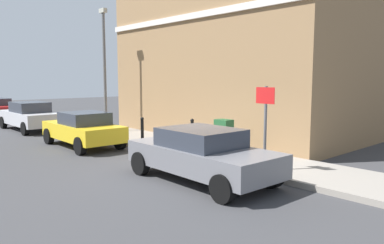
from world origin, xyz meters
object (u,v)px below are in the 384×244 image
object	(u,v)px
car_grey	(202,154)
car_yellow	(83,129)
bollard_far_kerb	(142,130)
bollard_near_cabinet	(192,132)
lamppost	(104,65)
utility_cabinet	(224,138)
street_sign	(265,116)
car_silver	(29,116)

from	to	relation	value
car_grey	car_yellow	world-z (taller)	car_grey
car_grey	bollard_far_kerb	bearing A→B (deg)	-16.17
car_grey	bollard_near_cabinet	distance (m)	4.06
car_grey	lamppost	world-z (taller)	lamppost
utility_cabinet	bollard_far_kerb	bearing A→B (deg)	105.56
utility_cabinet	street_sign	size ratio (longest dim) A/B	0.50
street_sign	lamppost	bearing A→B (deg)	85.80
street_sign	bollard_far_kerb	bearing A→B (deg)	90.70
street_sign	car_grey	bearing A→B (deg)	153.11
bollard_far_kerb	lamppost	size ratio (longest dim) A/B	0.18
utility_cabinet	bollard_near_cabinet	distance (m)	1.67
car_yellow	car_silver	bearing A→B (deg)	0.39
car_silver	lamppost	xyz separation A→B (m)	(2.27, -3.74, 2.55)
car_grey	car_silver	world-z (taller)	car_silver
car_silver	bollard_far_kerb	world-z (taller)	car_silver
car_silver	bollard_near_cabinet	size ratio (longest dim) A/B	4.26
lamppost	utility_cabinet	bearing A→B (deg)	-88.89
street_sign	utility_cabinet	bearing A→B (deg)	69.35
bollard_far_kerb	street_sign	xyz separation A→B (m)	(0.07, -5.66, 0.96)
street_sign	car_yellow	bearing A→B (deg)	102.48
car_yellow	street_sign	size ratio (longest dim) A/B	1.77
car_grey	street_sign	size ratio (longest dim) A/B	1.87
car_grey	car_yellow	distance (m)	6.59
car_grey	lamppost	size ratio (longest dim) A/B	0.75
bollard_near_cabinet	street_sign	bearing A→B (deg)	-103.71
car_grey	utility_cabinet	distance (m)	2.88
car_yellow	bollard_near_cabinet	bearing A→B (deg)	-141.67
bollard_near_cabinet	lamppost	size ratio (longest dim) A/B	0.18
car_grey	bollard_far_kerb	xyz separation A→B (m)	(1.53, 4.85, -0.01)
car_grey	car_silver	xyz separation A→B (m)	(0.04, 12.73, 0.03)
car_yellow	bollard_far_kerb	xyz separation A→B (m)	(1.57, -1.74, 0.00)
utility_cabinet	bollard_near_cabinet	bearing A→B (deg)	86.56
car_yellow	lamppost	bearing A→B (deg)	-43.27
street_sign	lamppost	world-z (taller)	lamppost
car_silver	lamppost	distance (m)	5.07
street_sign	lamppost	distance (m)	9.96
car_grey	car_yellow	bearing A→B (deg)	1.67
bollard_far_kerb	bollard_near_cabinet	bearing A→B (deg)	-58.61
car_silver	utility_cabinet	distance (m)	11.50
car_silver	street_sign	size ratio (longest dim) A/B	1.93
car_silver	lamppost	size ratio (longest dim) A/B	0.77
utility_cabinet	bollard_far_kerb	size ratio (longest dim) A/B	1.11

